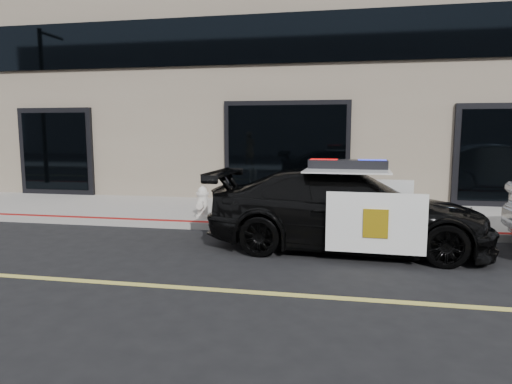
# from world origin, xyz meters

# --- Properties ---
(ground) EXTENTS (120.00, 120.00, 0.00)m
(ground) POSITION_xyz_m (0.00, 0.00, 0.00)
(ground) COLOR black
(ground) RESTS_ON ground
(sidewalk_n) EXTENTS (60.00, 3.50, 0.15)m
(sidewalk_n) POSITION_xyz_m (0.00, 5.25, 0.07)
(sidewalk_n) COLOR gray
(sidewalk_n) RESTS_ON ground
(building_n) EXTENTS (60.00, 7.00, 12.00)m
(building_n) POSITION_xyz_m (0.00, 10.50, 6.00)
(building_n) COLOR #756856
(building_n) RESTS_ON ground
(police_car) EXTENTS (2.38, 4.92, 1.57)m
(police_car) POSITION_xyz_m (0.63, 2.47, 0.70)
(police_car) COLOR black
(police_car) RESTS_ON ground
(fire_hydrant) EXTENTS (0.32, 0.45, 0.71)m
(fire_hydrant) POSITION_xyz_m (-2.47, 4.01, 0.48)
(fire_hydrant) COLOR silver
(fire_hydrant) RESTS_ON sidewalk_n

